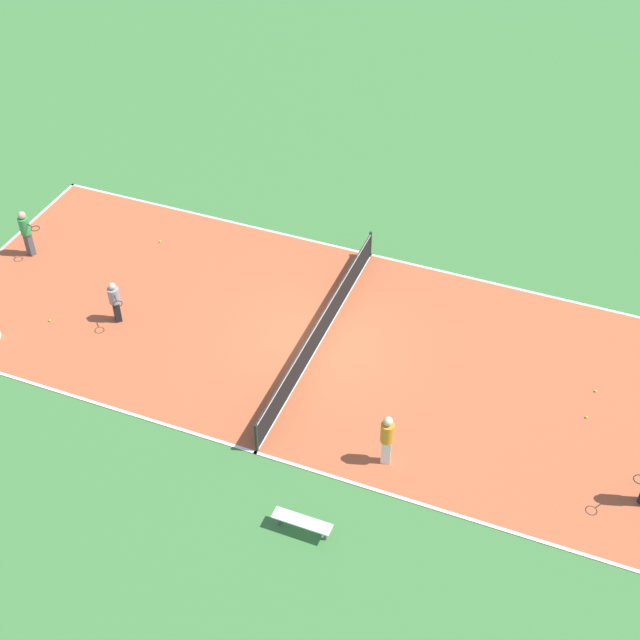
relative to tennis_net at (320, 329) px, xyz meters
name	(u,v)px	position (x,y,z in m)	size (l,w,h in m)	color
ground_plane	(320,342)	(0.00, 0.00, -0.53)	(80.00, 80.00, 0.00)	#3D7538
court_surface	(320,342)	(0.00, 0.00, -0.52)	(9.64, 24.25, 0.02)	#B75633
tennis_net	(320,329)	(0.00, 0.00, 0.00)	(9.44, 0.10, 1.00)	black
bench	(302,522)	(6.65, 2.15, -0.15)	(0.36, 1.53, 0.45)	silver
player_far_green	(26,230)	(-0.50, -10.90, 0.50)	(0.57, 0.99, 1.75)	#4C4C51
player_center_orange	(387,437)	(3.77, 3.37, 0.47)	(0.43, 0.43, 1.71)	white
player_baseline_gray	(115,300)	(1.41, -6.30, 0.33)	(0.90, 0.89, 1.48)	black
tennis_ball_left_sideline	(160,241)	(-2.73, -7.13, -0.47)	(0.07, 0.07, 0.07)	#CCE033
tennis_ball_far_baseline	(587,417)	(0.21, 8.14, -0.47)	(0.07, 0.07, 0.07)	#CCE033
tennis_ball_near_net	(50,320)	(2.25, -8.29, -0.47)	(0.07, 0.07, 0.07)	#CCE033
tennis_ball_right_alley	(596,391)	(-0.92, 8.22, -0.47)	(0.07, 0.07, 0.07)	#CCE033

